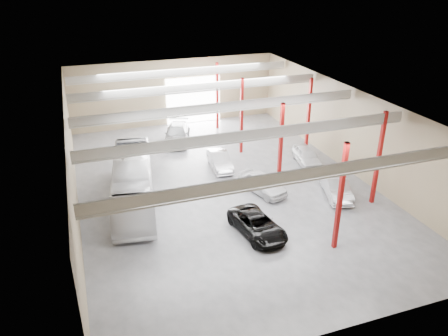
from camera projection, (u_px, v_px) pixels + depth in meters
depot_shell at (223, 125)px, 32.90m from camera, size 22.12×32.12×7.06m
coach_bus at (133, 182)px, 31.59m from camera, size 4.41×11.94×3.25m
black_sedan at (257, 225)px, 28.16m from camera, size 2.91×5.15×1.36m
car_row_a at (262, 183)px, 33.37m from camera, size 2.99×4.71×1.49m
car_row_b at (220, 160)px, 37.36m from camera, size 1.88×4.43×1.42m
car_row_c at (177, 134)px, 42.88m from camera, size 3.98×6.06×1.63m
car_right_near at (336, 187)px, 32.79m from camera, size 2.83×4.76×1.48m
car_right_far at (307, 156)px, 38.15m from camera, size 2.48×4.56×1.47m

